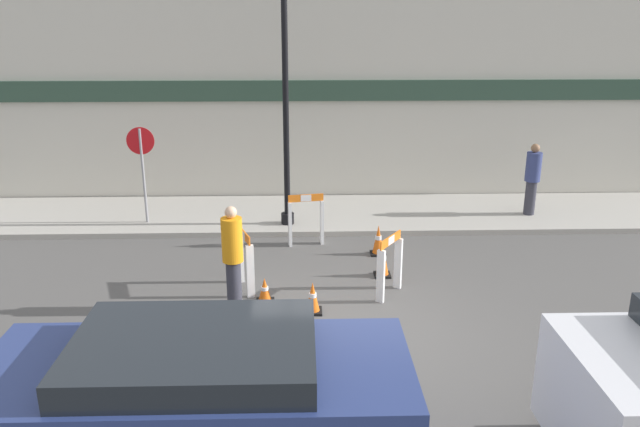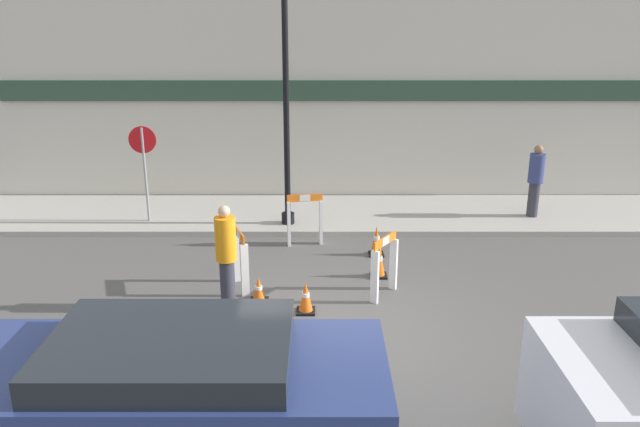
# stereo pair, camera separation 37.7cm
# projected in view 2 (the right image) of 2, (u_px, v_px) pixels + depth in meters

# --- Properties ---
(ground_plane) EXTENTS (60.00, 60.00, 0.00)m
(ground_plane) POSITION_uv_depth(u_px,v_px,m) (337.00, 341.00, 9.21)
(ground_plane) COLOR #565451
(sidewalk_slab) EXTENTS (18.00, 2.85, 0.12)m
(sidewalk_slab) POSITION_uv_depth(u_px,v_px,m) (332.00, 214.00, 14.83)
(sidewalk_slab) COLOR #ADA89E
(sidewalk_slab) RESTS_ON ground_plane
(storefront_facade) EXTENTS (18.00, 0.22, 5.50)m
(storefront_facade) POSITION_uv_depth(u_px,v_px,m) (332.00, 92.00, 15.42)
(storefront_facade) COLOR beige
(storefront_facade) RESTS_ON ground_plane
(streetlamp_post) EXTENTS (0.44, 0.44, 5.83)m
(streetlamp_post) POSITION_uv_depth(u_px,v_px,m) (288.00, 53.00, 12.87)
(streetlamp_post) COLOR black
(streetlamp_post) RESTS_ON sidewalk_slab
(stop_sign) EXTENTS (0.60, 0.06, 2.16)m
(stop_sign) POSITION_uv_depth(u_px,v_px,m) (147.00, 158.00, 13.76)
(stop_sign) COLOR gray
(stop_sign) RESTS_ON sidewalk_slab
(barricade_0) EXTENTS (0.52, 0.68, 1.08)m
(barricade_0) POSITION_uv_depth(u_px,v_px,m) (387.00, 265.00, 10.51)
(barricade_0) COLOR white
(barricade_0) RESTS_ON ground_plane
(barricade_1) EXTENTS (0.74, 0.26, 1.09)m
(barricade_1) POSITION_uv_depth(u_px,v_px,m) (308.00, 218.00, 12.87)
(barricade_1) COLOR white
(barricade_1) RESTS_ON ground_plane
(barricade_2) EXTENTS (0.38, 0.73, 1.09)m
(barricade_2) POSITION_uv_depth(u_px,v_px,m) (243.00, 258.00, 10.80)
(barricade_2) COLOR white
(barricade_2) RESTS_ON ground_plane
(traffic_cone_0) EXTENTS (0.30, 0.30, 0.45)m
(traffic_cone_0) POSITION_uv_depth(u_px,v_px,m) (261.00, 290.00, 10.38)
(traffic_cone_0) COLOR black
(traffic_cone_0) RESTS_ON ground_plane
(traffic_cone_1) EXTENTS (0.30, 0.30, 0.53)m
(traffic_cone_1) POSITION_uv_depth(u_px,v_px,m) (308.00, 298.00, 10.02)
(traffic_cone_1) COLOR black
(traffic_cone_1) RESTS_ON ground_plane
(traffic_cone_2) EXTENTS (0.30, 0.30, 0.62)m
(traffic_cone_2) POSITION_uv_depth(u_px,v_px,m) (382.00, 262.00, 11.36)
(traffic_cone_2) COLOR black
(traffic_cone_2) RESTS_ON ground_plane
(traffic_cone_3) EXTENTS (0.30, 0.30, 0.62)m
(traffic_cone_3) POSITION_uv_depth(u_px,v_px,m) (379.00, 241.00, 12.38)
(traffic_cone_3) COLOR black
(traffic_cone_3) RESTS_ON ground_plane
(person_worker) EXTENTS (0.47, 0.47, 1.77)m
(person_worker) POSITION_uv_depth(u_px,v_px,m) (229.00, 254.00, 9.92)
(person_worker) COLOR #33333D
(person_worker) RESTS_ON ground_plane
(person_pedestrian) EXTENTS (0.43, 0.43, 1.67)m
(person_pedestrian) POSITION_uv_depth(u_px,v_px,m) (539.00, 179.00, 14.20)
(person_pedestrian) COLOR #33333D
(person_pedestrian) RESTS_ON sidewalk_slab
(parked_car_1) EXTENTS (4.07, 1.88, 1.78)m
(parked_car_1) POSITION_uv_depth(u_px,v_px,m) (178.00, 407.00, 6.01)
(parked_car_1) COLOR navy
(parked_car_1) RESTS_ON ground_plane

